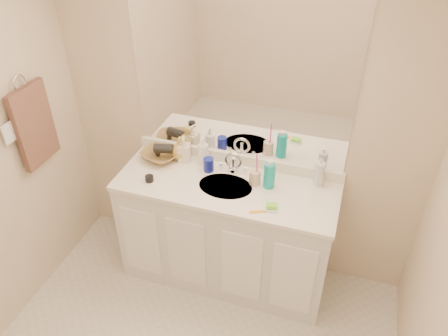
% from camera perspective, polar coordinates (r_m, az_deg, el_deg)
% --- Properties ---
extents(wall_back, '(2.60, 0.02, 2.40)m').
position_cam_1_polar(wall_back, '(3.00, 1.95, 5.76)').
color(wall_back, beige).
rests_on(wall_back, floor).
extents(vanity_cabinet, '(1.50, 0.55, 0.85)m').
position_cam_1_polar(vanity_cabinet, '(3.26, 0.28, -8.48)').
color(vanity_cabinet, silver).
rests_on(vanity_cabinet, floor).
extents(countertop, '(1.52, 0.57, 0.03)m').
position_cam_1_polar(countertop, '(2.97, 0.30, -2.37)').
color(countertop, white).
rests_on(countertop, vanity_cabinet).
extents(backsplash, '(1.52, 0.03, 0.08)m').
position_cam_1_polar(backsplash, '(3.14, 1.77, 1.20)').
color(backsplash, white).
rests_on(backsplash, countertop).
extents(sink_basin, '(0.37, 0.37, 0.02)m').
position_cam_1_polar(sink_basin, '(2.96, 0.18, -2.55)').
color(sink_basin, beige).
rests_on(sink_basin, countertop).
extents(faucet, '(0.02, 0.02, 0.11)m').
position_cam_1_polar(faucet, '(3.05, 1.24, 0.42)').
color(faucet, silver).
rests_on(faucet, countertop).
extents(mirror, '(1.48, 0.01, 1.20)m').
position_cam_1_polar(mirror, '(2.84, 2.07, 12.02)').
color(mirror, white).
rests_on(mirror, wall_back).
extents(blue_mug, '(0.08, 0.08, 0.10)m').
position_cam_1_polar(blue_mug, '(3.06, -2.03, 0.43)').
color(blue_mug, navy).
rests_on(blue_mug, countertop).
extents(tan_cup, '(0.10, 0.10, 0.10)m').
position_cam_1_polar(tan_cup, '(2.95, 4.05, -1.25)').
color(tan_cup, beige).
rests_on(tan_cup, countertop).
extents(toothbrush, '(0.01, 0.04, 0.21)m').
position_cam_1_polar(toothbrush, '(2.89, 4.33, 0.30)').
color(toothbrush, '#E93D9B').
rests_on(toothbrush, tan_cup).
extents(mouthwash_bottle, '(0.08, 0.08, 0.18)m').
position_cam_1_polar(mouthwash_bottle, '(2.91, 5.95, -0.96)').
color(mouthwash_bottle, '#0EA7AB').
rests_on(mouthwash_bottle, countertop).
extents(clear_pump_bottle, '(0.07, 0.07, 0.17)m').
position_cam_1_polar(clear_pump_bottle, '(2.98, 12.35, -0.75)').
color(clear_pump_bottle, silver).
rests_on(clear_pump_bottle, countertop).
extents(soap_dish, '(0.10, 0.08, 0.01)m').
position_cam_1_polar(soap_dish, '(2.78, 6.19, -5.23)').
color(soap_dish, white).
rests_on(soap_dish, countertop).
extents(green_soap, '(0.08, 0.06, 0.02)m').
position_cam_1_polar(green_soap, '(2.77, 6.22, -4.94)').
color(green_soap, '#85E938').
rests_on(green_soap, soap_dish).
extents(orange_comb, '(0.11, 0.06, 0.00)m').
position_cam_1_polar(orange_comb, '(2.75, 4.40, -5.72)').
color(orange_comb, orange).
rests_on(orange_comb, countertop).
extents(dark_jar, '(0.07, 0.07, 0.04)m').
position_cam_1_polar(dark_jar, '(3.02, -9.73, -1.37)').
color(dark_jar, black).
rests_on(dark_jar, countertop).
extents(soap_bottle_white, '(0.08, 0.09, 0.22)m').
position_cam_1_polar(soap_bottle_white, '(3.11, -2.74, 2.31)').
color(soap_bottle_white, white).
rests_on(soap_bottle_white, countertop).
extents(soap_bottle_cream, '(0.11, 0.11, 0.20)m').
position_cam_1_polar(soap_bottle_cream, '(3.16, -5.24, 2.52)').
color(soap_bottle_cream, '#F5E3C7').
rests_on(soap_bottle_cream, countertop).
extents(soap_bottle_yellow, '(0.16, 0.16, 0.18)m').
position_cam_1_polar(soap_bottle_yellow, '(3.18, -5.69, 2.61)').
color(soap_bottle_yellow, gold).
rests_on(soap_bottle_yellow, countertop).
extents(wicker_basket, '(0.35, 0.35, 0.07)m').
position_cam_1_polar(wicker_basket, '(3.23, -8.12, 1.75)').
color(wicker_basket, olive).
rests_on(wicker_basket, countertop).
extents(hair_dryer, '(0.15, 0.10, 0.07)m').
position_cam_1_polar(hair_dryer, '(3.19, -7.88, 2.53)').
color(hair_dryer, black).
rests_on(hair_dryer, wicker_basket).
extents(towel_ring, '(0.01, 0.11, 0.11)m').
position_cam_1_polar(towel_ring, '(3.03, -25.15, 10.03)').
color(towel_ring, silver).
rests_on(towel_ring, wall_left).
extents(hand_towel, '(0.04, 0.32, 0.55)m').
position_cam_1_polar(hand_towel, '(3.14, -23.52, 5.11)').
color(hand_towel, '#4A2F27').
rests_on(hand_towel, towel_ring).
extents(switch_plate, '(0.01, 0.08, 0.13)m').
position_cam_1_polar(switch_plate, '(3.01, -26.34, 4.08)').
color(switch_plate, white).
rests_on(switch_plate, wall_left).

